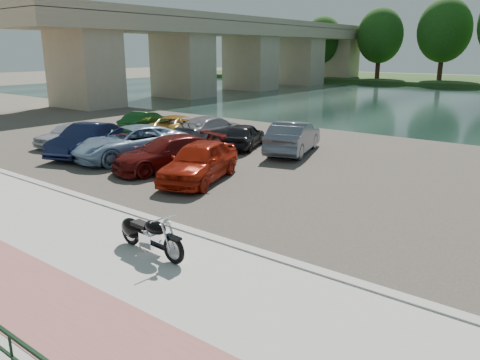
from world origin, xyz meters
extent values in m
plane|color=#595447|center=(0.00, 0.00, 0.00)|extent=(200.00, 200.00, 0.00)
cube|color=#B7B4AC|center=(0.00, -1.00, 0.05)|extent=(60.00, 6.00, 0.10)
cube|color=#9A5757|center=(0.00, -2.50, 0.10)|extent=(60.00, 2.00, 0.01)
cube|color=#B7B4AC|center=(0.00, 2.00, 0.07)|extent=(60.00, 0.30, 0.14)
cube|color=#3B3730|center=(0.00, 11.00, 0.02)|extent=(60.00, 18.00, 0.04)
cube|color=tan|center=(-28.00, 40.00, 7.20)|extent=(7.00, 56.00, 1.40)
cube|color=tan|center=(-28.00, 40.00, 8.20)|extent=(7.00, 56.00, 0.70)
cube|color=tan|center=(-28.00, 18.00, 3.60)|extent=(6.00, 4.00, 7.20)
cube|color=tan|center=(-28.00, 30.00, 3.60)|extent=(6.00, 4.00, 7.20)
cube|color=tan|center=(-28.00, 42.00, 3.60)|extent=(6.00, 4.00, 7.20)
cube|color=tan|center=(-28.00, 54.00, 3.60)|extent=(6.00, 4.00, 7.20)
cube|color=tan|center=(-28.00, 66.00, 3.60)|extent=(6.00, 4.00, 7.20)
cylinder|color=black|center=(2.00, -4.00, 0.55)|extent=(0.04, 0.04, 0.90)
cylinder|color=#361E13|center=(-30.00, 64.60, 2.85)|extent=(0.70, 0.70, 4.50)
ellipsoid|color=#0F360E|center=(-30.00, 64.60, 6.45)|extent=(6.30, 6.30, 7.56)
cylinder|color=#361E13|center=(-21.00, 66.00, 3.08)|extent=(0.70, 0.70, 4.95)
ellipsoid|color=#0F360E|center=(-21.00, 66.00, 7.04)|extent=(6.93, 6.93, 8.32)
cylinder|color=#361E13|center=(-12.00, 67.40, 3.30)|extent=(0.70, 0.70, 5.40)
ellipsoid|color=#0F360E|center=(-12.00, 67.40, 7.62)|extent=(7.56, 7.56, 9.07)
torus|color=black|center=(0.87, 0.31, 0.44)|extent=(0.69, 0.16, 0.68)
torus|color=black|center=(-0.78, 0.42, 0.44)|extent=(0.69, 0.16, 0.68)
cylinder|color=#B2B2B7|center=(0.87, 0.31, 0.44)|extent=(0.46, 0.09, 0.46)
cylinder|color=#B2B2B7|center=(-0.78, 0.42, 0.44)|extent=(0.46, 0.09, 0.46)
cylinder|color=silver|center=(0.72, 0.22, 0.74)|extent=(0.33, 0.07, 0.63)
cylinder|color=silver|center=(0.73, 0.42, 0.74)|extent=(0.33, 0.07, 0.63)
cylinder|color=silver|center=(0.54, 0.34, 1.13)|extent=(0.08, 0.75, 0.04)
sphere|color=silver|center=(0.64, 0.33, 1.05)|extent=(0.17, 0.17, 0.16)
sphere|color=silver|center=(0.71, 0.32, 1.05)|extent=(0.12, 0.12, 0.11)
cube|color=black|center=(0.87, 0.31, 0.75)|extent=(0.46, 0.17, 0.06)
cube|color=black|center=(0.04, 0.37, 0.38)|extent=(1.20, 0.18, 0.08)
cube|color=silver|center=(-0.01, 0.37, 0.45)|extent=(0.47, 0.35, 0.34)
cylinder|color=silver|center=(0.09, 0.36, 0.65)|extent=(0.26, 0.20, 0.27)
cylinder|color=silver|center=(-0.11, 0.38, 0.65)|extent=(0.26, 0.20, 0.27)
ellipsoid|color=black|center=(0.22, 0.36, 0.82)|extent=(0.70, 0.40, 0.32)
cube|color=black|center=(-0.31, 0.39, 0.76)|extent=(0.57, 0.31, 0.10)
ellipsoid|color=black|center=(-0.73, 0.42, 0.56)|extent=(0.75, 0.38, 0.50)
cube|color=black|center=(-0.78, 0.42, 0.49)|extent=(0.41, 0.20, 0.30)
cylinder|color=silver|center=(-0.30, 0.55, 0.32)|extent=(1.10, 0.16, 0.09)
cylinder|color=silver|center=(-0.30, 0.55, 0.40)|extent=(1.10, 0.16, 0.09)
cylinder|color=#B2B2B7|center=(-0.12, 0.20, 0.23)|extent=(0.03, 0.14, 0.22)
imported|color=#B8BBC5|center=(-13.64, 6.91, 0.65)|extent=(1.64, 3.67, 1.23)
imported|color=#111737|center=(-10.97, 6.17, 0.77)|extent=(3.02, 4.71, 1.46)
imported|color=#829FBE|center=(-8.64, 6.91, 0.79)|extent=(3.55, 5.80, 1.50)
imported|color=#5C0F0D|center=(-5.86, 6.59, 0.73)|extent=(3.14, 5.10, 1.38)
imported|color=#A51D0B|center=(-3.65, 6.09, 0.80)|extent=(3.09, 4.80, 1.52)
imported|color=#103E15|center=(-13.57, 12.10, 0.68)|extent=(2.23, 4.09, 1.28)
imported|color=#A97A27|center=(-11.15, 12.33, 0.66)|extent=(3.38, 4.87, 1.23)
imported|color=gray|center=(-8.53, 12.36, 0.73)|extent=(2.29, 4.92, 1.39)
imported|color=black|center=(-6.16, 12.10, 0.67)|extent=(2.68, 4.01, 1.27)
imported|color=slate|center=(-3.50, 12.58, 0.81)|extent=(2.88, 4.95, 1.54)
camera|label=1|loc=(8.13, -6.55, 4.85)|focal=35.00mm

